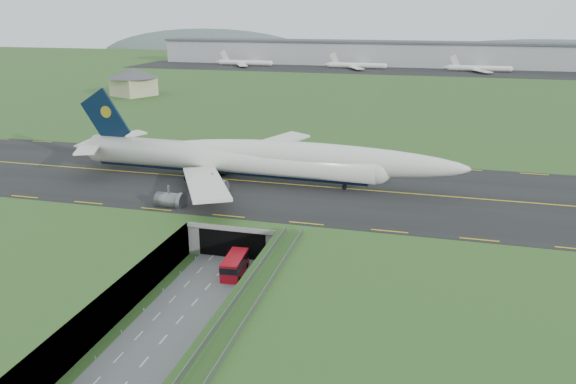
# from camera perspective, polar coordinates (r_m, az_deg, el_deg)

# --- Properties ---
(ground) EXTENTS (900.00, 900.00, 0.00)m
(ground) POSITION_cam_1_polar(r_m,az_deg,el_deg) (90.70, -7.40, -8.78)
(ground) COLOR #355B24
(ground) RESTS_ON ground
(airfield_deck) EXTENTS (800.00, 800.00, 6.00)m
(airfield_deck) POSITION_cam_1_polar(r_m,az_deg,el_deg) (89.39, -7.48, -7.06)
(airfield_deck) COLOR gray
(airfield_deck) RESTS_ON ground
(trench_road) EXTENTS (12.00, 75.00, 0.20)m
(trench_road) POSITION_cam_1_polar(r_m,az_deg,el_deg) (84.58, -9.32, -10.90)
(trench_road) COLOR slate
(trench_road) RESTS_ON ground
(taxiway) EXTENTS (800.00, 44.00, 0.18)m
(taxiway) POSITION_cam_1_polar(r_m,az_deg,el_deg) (117.41, -1.56, 0.90)
(taxiway) COLOR black
(taxiway) RESTS_ON airfield_deck
(tunnel_portal) EXTENTS (17.00, 22.30, 6.00)m
(tunnel_portal) POSITION_cam_1_polar(r_m,az_deg,el_deg) (103.64, -4.05, -3.13)
(tunnel_portal) COLOR gray
(tunnel_portal) RESTS_ON ground
(guideway) EXTENTS (3.00, 53.00, 7.05)m
(guideway) POSITION_cam_1_polar(r_m,az_deg,el_deg) (68.99, -4.91, -12.87)
(guideway) COLOR #A8A8A3
(guideway) RESTS_ON ground
(jumbo_jet) EXTENTS (87.51, 57.51, 19.03)m
(jumbo_jet) POSITION_cam_1_polar(r_m,az_deg,el_deg) (117.19, -3.53, 3.39)
(jumbo_jet) COLOR white
(jumbo_jet) RESTS_ON ground
(shuttle_tram) EXTENTS (3.42, 7.79, 3.10)m
(shuttle_tram) POSITION_cam_1_polar(r_m,az_deg,el_deg) (91.05, -5.44, -7.40)
(shuttle_tram) COLOR red
(shuttle_tram) RESTS_ON ground
(service_building) EXTENTS (27.89, 27.89, 11.47)m
(service_building) POSITION_cam_1_polar(r_m,az_deg,el_deg) (247.95, -15.47, 10.95)
(service_building) COLOR #C8BC90
(service_building) RESTS_ON ground
(cargo_terminal) EXTENTS (320.00, 67.00, 15.60)m
(cargo_terminal) POSITION_cam_1_polar(r_m,az_deg,el_deg) (376.38, 10.11, 13.71)
(cargo_terminal) COLOR #B2B2B2
(cargo_terminal) RESTS_ON ground
(distant_hills) EXTENTS (700.00, 91.00, 60.00)m
(distant_hills) POSITION_cam_1_polar(r_m,az_deg,el_deg) (507.72, 18.76, 12.07)
(distant_hills) COLOR slate
(distant_hills) RESTS_ON ground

